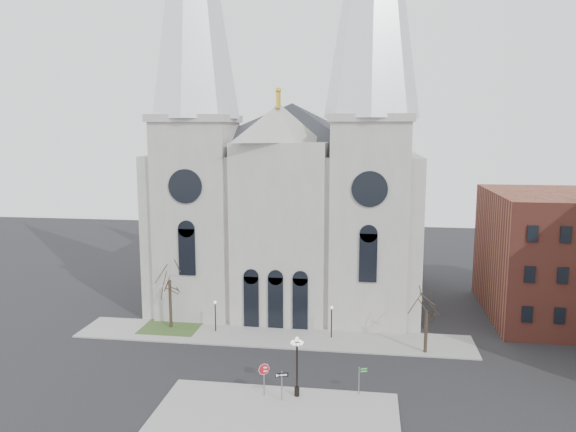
# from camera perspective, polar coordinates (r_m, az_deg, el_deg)

# --- Properties ---
(ground) EXTENTS (160.00, 160.00, 0.00)m
(ground) POSITION_cam_1_polar(r_m,az_deg,el_deg) (48.26, -4.00, -16.81)
(ground) COLOR black
(ground) RESTS_ON ground
(sidewalk_near) EXTENTS (18.00, 10.00, 0.14)m
(sidewalk_near) POSITION_cam_1_polar(r_m,az_deg,el_deg) (43.35, -1.37, -19.84)
(sidewalk_near) COLOR gray
(sidewalk_near) RESTS_ON ground
(sidewalk_far) EXTENTS (40.00, 6.00, 0.14)m
(sidewalk_far) POSITION_cam_1_polar(r_m,az_deg,el_deg) (58.16, -1.66, -12.14)
(sidewalk_far) COLOR gray
(sidewalk_far) RESTS_ON ground
(grass_patch) EXTENTS (6.00, 5.00, 0.18)m
(grass_patch) POSITION_cam_1_polar(r_m,az_deg,el_deg) (61.79, -11.78, -11.03)
(grass_patch) COLOR #2F471E
(grass_patch) RESTS_ON ground
(cathedral) EXTENTS (33.00, 26.66, 54.00)m
(cathedral) POSITION_cam_1_polar(r_m,az_deg,el_deg) (66.09, 0.05, 6.73)
(cathedral) COLOR #A09C95
(cathedral) RESTS_ON ground
(bg_building_brick) EXTENTS (14.00, 18.00, 14.00)m
(bg_building_brick) POSITION_cam_1_polar(r_m,az_deg,el_deg) (69.11, 25.44, -3.64)
(bg_building_brick) COLOR brown
(bg_building_brick) RESTS_ON ground
(tree_left) EXTENTS (3.20, 3.20, 7.50)m
(tree_left) POSITION_cam_1_polar(r_m,az_deg,el_deg) (60.17, -11.95, -6.10)
(tree_left) COLOR #2C2219
(tree_left) RESTS_ON ground
(tree_right) EXTENTS (3.20, 3.20, 6.00)m
(tree_right) POSITION_cam_1_polar(r_m,az_deg,el_deg) (54.33, 13.92, -9.02)
(tree_right) COLOR #2C2219
(tree_right) RESTS_ON ground
(ped_lamp_left) EXTENTS (0.32, 0.32, 3.26)m
(ped_lamp_left) POSITION_cam_1_polar(r_m,az_deg,el_deg) (59.13, -7.40, -9.53)
(ped_lamp_left) COLOR black
(ped_lamp_left) RESTS_ON sidewalk_far
(ped_lamp_right) EXTENTS (0.32, 0.32, 3.26)m
(ped_lamp_right) POSITION_cam_1_polar(r_m,az_deg,el_deg) (57.19, 4.45, -10.13)
(ped_lamp_right) COLOR black
(ped_lamp_right) RESTS_ON sidewalk_far
(stop_sign) EXTENTS (0.94, 0.23, 2.64)m
(stop_sign) POSITION_cam_1_polar(r_m,az_deg,el_deg) (45.59, -2.45, -15.61)
(stop_sign) COLOR slate
(stop_sign) RESTS_ON sidewalk_near
(globe_lamp) EXTENTS (1.29, 1.29, 4.85)m
(globe_lamp) POSITION_cam_1_polar(r_m,az_deg,el_deg) (44.97, 0.92, -14.32)
(globe_lamp) COLOR black
(globe_lamp) RESTS_ON sidewalk_near
(one_way_sign) EXTENTS (0.99, 0.39, 2.36)m
(one_way_sign) POSITION_cam_1_polar(r_m,az_deg,el_deg) (44.90, -0.64, -16.42)
(one_way_sign) COLOR slate
(one_way_sign) RESTS_ON sidewalk_near
(street_name_sign) EXTENTS (0.70, 0.27, 2.27)m
(street_name_sign) POSITION_cam_1_polar(r_m,az_deg,el_deg) (46.27, 7.33, -16.02)
(street_name_sign) COLOR slate
(street_name_sign) RESTS_ON sidewalk_near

